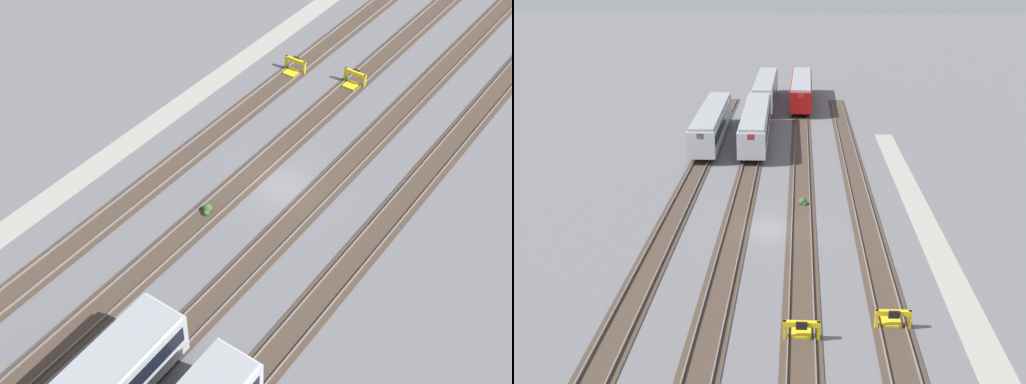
{
  "view_description": "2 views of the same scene",
  "coord_description": "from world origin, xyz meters",
  "views": [
    {
      "loc": [
        30.75,
        20.21,
        32.99
      ],
      "look_at": [
        3.18,
        -0.0,
        1.8
      ],
      "focal_mm": 50.0,
      "sensor_mm": 36.0,
      "label": 1
    },
    {
      "loc": [
        -40.95,
        -2.15,
        18.89
      ],
      "look_at": [
        3.18,
        -0.0,
        1.8
      ],
      "focal_mm": 42.0,
      "sensor_mm": 36.0,
      "label": 2
    }
  ],
  "objects": [
    {
      "name": "rail_track_far_inner",
      "position": [
        0.0,
        7.52,
        0.04
      ],
      "size": [
        90.0,
        2.23,
        0.21
      ],
      "color": "#47382D",
      "rests_on": "ground"
    },
    {
      "name": "rail_track_middle",
      "position": [
        0.0,
        2.51,
        0.04
      ],
      "size": [
        90.0,
        2.24,
        0.21
      ],
      "color": "#47382D",
      "rests_on": "ground"
    },
    {
      "name": "bumper_stop_near_inner_track",
      "position": [
        -13.73,
        -2.51,
        0.51
      ],
      "size": [
        1.34,
        2.0,
        1.22
      ],
      "color": "yellow",
      "rests_on": "ground"
    },
    {
      "name": "bumper_stop_nearest_track",
      "position": [
        -12.42,
        -7.52,
        0.51
      ],
      "size": [
        1.34,
        2.0,
        1.22
      ],
      "color": "yellow",
      "rests_on": "ground"
    },
    {
      "name": "service_walkway",
      "position": [
        0.0,
        -12.03,
        0.0
      ],
      "size": [
        54.0,
        2.0,
        0.01
      ],
      "primitive_type": "cube",
      "color": "#9E9E93",
      "rests_on": "ground"
    },
    {
      "name": "rail_track_nearest",
      "position": [
        0.0,
        -7.52,
        0.04
      ],
      "size": [
        90.0,
        2.23,
        0.21
      ],
      "color": "#47382D",
      "rests_on": "ground"
    },
    {
      "name": "weed_clump",
      "position": [
        5.09,
        -2.61,
        0.24
      ],
      "size": [
        0.92,
        0.7,
        0.64
      ],
      "color": "#38602D",
      "rests_on": "ground"
    },
    {
      "name": "rail_track_near_inner",
      "position": [
        0.0,
        -2.51,
        0.04
      ],
      "size": [
        90.0,
        2.24,
        0.21
      ],
      "color": "#47382D",
      "rests_on": "ground"
    },
    {
      "name": "ground_plane",
      "position": [
        0.0,
        0.0,
        0.0
      ],
      "size": [
        400.0,
        400.0,
        0.0
      ],
      "primitive_type": "plane",
      "color": "slate"
    }
  ]
}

